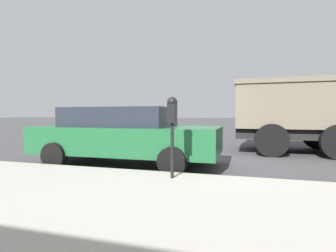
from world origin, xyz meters
name	(u,v)px	position (x,y,z in m)	size (l,w,h in m)	color
ground_plane	(184,161)	(0.00, 0.00, 0.00)	(220.00, 220.00, 0.00)	#424244
parking_meter	(172,116)	(-2.67, -0.39, 1.29)	(0.21, 0.19, 1.47)	black
car_green	(125,134)	(-0.90, 1.39, 0.80)	(2.18, 4.85, 1.51)	#1E5B33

